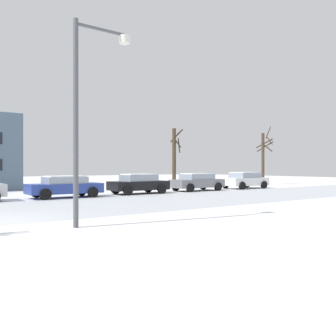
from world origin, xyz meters
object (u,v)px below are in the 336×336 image
(street_lamp, at_px, (86,102))
(parked_car_black, at_px, (139,183))
(parked_car_gray, at_px, (197,182))
(parked_car_blue, at_px, (65,186))
(parked_car_white, at_px, (245,180))

(street_lamp, distance_m, parked_car_black, 14.14)
(street_lamp, distance_m, parked_car_gray, 17.82)
(street_lamp, relative_size, parked_car_blue, 1.46)
(parked_car_blue, bearing_deg, street_lamp, -106.35)
(street_lamp, xyz_separation_m, parked_car_white, (18.98, 10.87, -3.13))
(parked_car_blue, distance_m, parked_car_white, 15.84)
(street_lamp, height_order, parked_car_black, street_lamp)
(parked_car_gray, bearing_deg, street_lamp, -141.38)
(parked_car_gray, height_order, parked_car_white, parked_car_white)
(street_lamp, bearing_deg, parked_car_black, 52.33)
(parked_car_gray, bearing_deg, parked_car_blue, -178.79)
(parked_car_black, bearing_deg, parked_car_blue, -177.95)
(parked_car_gray, bearing_deg, parked_car_black, -179.62)
(parked_car_gray, xyz_separation_m, parked_car_white, (5.28, -0.07, 0.02))
(parked_car_blue, relative_size, parked_car_white, 1.05)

